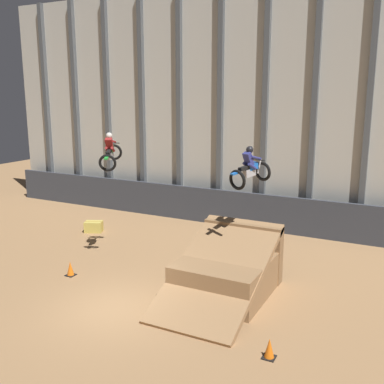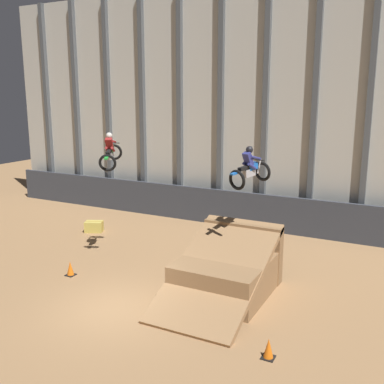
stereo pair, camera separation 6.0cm
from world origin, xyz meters
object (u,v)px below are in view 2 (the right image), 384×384
object	(u,v)px
dirt_ramp	(228,270)
traffic_cone_arena_edge	(70,269)
hay_bale_trackside	(94,227)
traffic_cone_near_ramp	(268,349)
rider_bike_left_air	(110,152)
rider_bike_right_air	(250,169)

from	to	relation	value
dirt_ramp	traffic_cone_arena_edge	distance (m)	6.38
hay_bale_trackside	traffic_cone_near_ramp	bearing A→B (deg)	-30.67
traffic_cone_near_ramp	hay_bale_trackside	bearing A→B (deg)	149.33
rider_bike_left_air	dirt_ramp	bearing A→B (deg)	-33.04
rider_bike_left_air	traffic_cone_arena_edge	distance (m)	5.03
dirt_ramp	rider_bike_right_air	bearing A→B (deg)	53.86
dirt_ramp	hay_bale_trackside	world-z (taller)	dirt_ramp
rider_bike_right_air	hay_bale_trackside	distance (m)	10.85
rider_bike_right_air	traffic_cone_near_ramp	size ratio (longest dim) A/B	3.16
traffic_cone_near_ramp	rider_bike_right_air	bearing A→B (deg)	117.79
traffic_cone_near_ramp	hay_bale_trackside	world-z (taller)	traffic_cone_near_ramp
dirt_ramp	rider_bike_left_air	xyz separation A→B (m)	(-5.71, 0.73, 3.92)
dirt_ramp	hay_bale_trackside	xyz separation A→B (m)	(-9.11, 3.50, -0.53)
dirt_ramp	traffic_cone_arena_edge	size ratio (longest dim) A/B	9.14
dirt_ramp	rider_bike_right_air	distance (m)	3.77
rider_bike_right_air	traffic_cone_near_ramp	world-z (taller)	rider_bike_right_air
rider_bike_right_air	traffic_cone_near_ramp	distance (m)	6.31
dirt_ramp	rider_bike_left_air	bearing A→B (deg)	172.75
rider_bike_left_air	traffic_cone_near_ramp	world-z (taller)	rider_bike_left_air
dirt_ramp	rider_bike_left_air	size ratio (longest dim) A/B	2.89
rider_bike_left_air	traffic_cone_arena_edge	xyz separation A→B (m)	(-0.46, -2.28, -4.45)
hay_bale_trackside	traffic_cone_arena_edge	bearing A→B (deg)	-59.80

